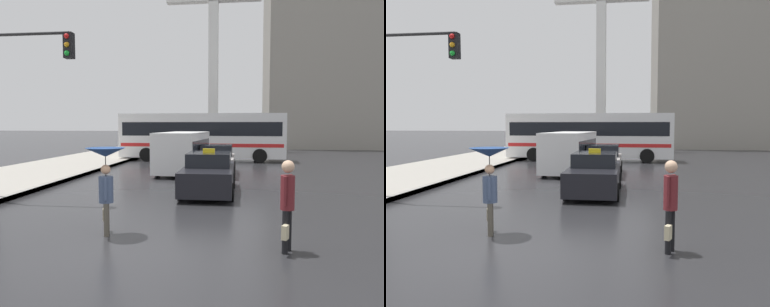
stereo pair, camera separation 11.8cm
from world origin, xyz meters
TOP-DOWN VIEW (x-y plane):
  - ground_plane at (0.00, 0.00)m, footprint 300.00×300.00m
  - taxi at (1.09, 7.25)m, footprint 1.91×4.37m
  - sedan_red at (1.04, 12.61)m, footprint 1.91×4.20m
  - ambulance_van at (-0.75, 12.85)m, footprint 2.40×5.21m
  - city_bus at (-0.45, 19.90)m, footprint 11.62×2.94m
  - pedestrian_with_umbrella at (-0.81, 1.56)m, footprint 0.90×0.90m
  - pedestrian_man at (3.17, 0.88)m, footprint 0.37×0.57m
  - traffic_light at (-4.77, 4.79)m, footprint 2.97×0.38m
  - building_tower_near at (11.74, 38.81)m, footprint 13.10×12.40m
  - monument_cross at (-0.35, 29.62)m, footprint 8.91×0.90m

SIDE VIEW (x-z plane):
  - ground_plane at x=0.00m, z-range 0.00..0.00m
  - sedan_red at x=1.04m, z-range -0.06..1.44m
  - taxi at x=1.09m, z-range -0.13..1.53m
  - pedestrian_man at x=3.17m, z-range 0.14..2.00m
  - ambulance_van at x=-0.75m, z-range 0.12..2.28m
  - pedestrian_with_umbrella at x=-0.81m, z-range 0.52..2.55m
  - city_bus at x=-0.45m, z-range 0.18..3.52m
  - traffic_light at x=-4.77m, z-range 1.08..6.81m
  - monument_cross at x=-0.35m, z-range 1.36..21.62m
  - building_tower_near at x=11.74m, z-range 0.00..26.60m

